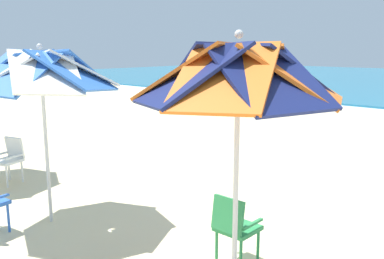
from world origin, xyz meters
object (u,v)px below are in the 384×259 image
at_px(beach_umbrella_0, 238,76).
at_px(plastic_chair_2, 10,157).
at_px(plastic_chair_0, 234,225).
at_px(beach_umbrella_1, 41,72).

height_order(beach_umbrella_0, plastic_chair_2, beach_umbrella_0).
bearing_deg(plastic_chair_0, beach_umbrella_1, -163.69).
relative_size(beach_umbrella_1, plastic_chair_2, 3.00).
bearing_deg(plastic_chair_2, beach_umbrella_1, -10.84).
xyz_separation_m(beach_umbrella_0, plastic_chair_0, (-0.47, 0.63, -1.78)).
bearing_deg(beach_umbrella_1, plastic_chair_0, 16.31).
distance_m(beach_umbrella_0, beach_umbrella_1, 3.24).
bearing_deg(beach_umbrella_0, plastic_chair_2, 177.40).
distance_m(beach_umbrella_0, plastic_chair_0, 1.95).
relative_size(plastic_chair_0, beach_umbrella_1, 0.33).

